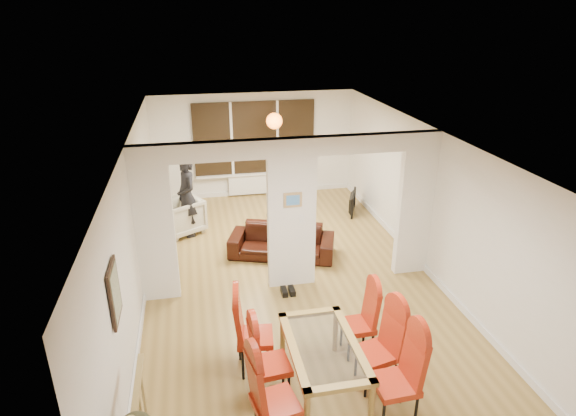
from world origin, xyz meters
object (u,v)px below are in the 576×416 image
object	(u,v)px
television	(350,202)
bottle	(288,209)
dining_table	(323,368)
coffee_table	(289,221)
person	(187,197)
bowl	(299,216)
dining_chair_la	(276,398)
dining_chair_rc	(358,321)
dining_chair_rb	(377,347)
sofa	(282,242)
dining_chair_lb	(271,360)
armchair	(180,216)
dining_chair_ra	(395,378)
dining_chair_lc	(255,331)

from	to	relation	value
television	bottle	world-z (taller)	bottle
dining_table	television	bearing A→B (deg)	68.48
dining_table	coffee_table	distance (m)	5.04
person	bowl	xyz separation A→B (m)	(2.37, -0.07, -0.62)
dining_chair_la	dining_chair_rc	xyz separation A→B (m)	(1.36, 1.22, -0.07)
dining_chair_rb	coffee_table	xyz separation A→B (m)	(-0.09, 5.02, -0.46)
sofa	bowl	world-z (taller)	sofa
television	bottle	bearing A→B (deg)	126.90
dining_chair_lb	sofa	xyz separation A→B (m)	(0.81, 3.60, -0.25)
armchair	bowl	size ratio (longest dim) A/B	3.77
dining_chair_rb	armchair	size ratio (longest dim) A/B	1.35
dining_chair_ra	person	xyz separation A→B (m)	(-2.25, 5.55, 0.27)
dining_chair_rc	television	distance (m)	5.07
sofa	person	distance (m)	2.26
armchair	person	distance (m)	0.52
dining_chair_ra	dining_chair_la	bearing A→B (deg)	178.78
dining_chair_la	bottle	world-z (taller)	dining_chair_la
coffee_table	dining_table	bearing A→B (deg)	-96.79
television	bowl	bearing A→B (deg)	135.45
person	coffee_table	size ratio (longest dim) A/B	1.86
bottle	television	bearing A→B (deg)	14.02
dining_chair_lc	coffee_table	world-z (taller)	dining_chair_lc
dining_chair_rb	television	xyz separation A→B (m)	(1.47, 5.47, -0.32)
dining_table	dining_chair_rb	xyz separation A→B (m)	(0.68, -0.02, 0.22)
armchair	person	xyz separation A→B (m)	(0.18, -0.13, 0.47)
dining_chair_ra	sofa	distance (m)	4.27
armchair	coffee_table	bearing A→B (deg)	58.02
dining_chair_lb	coffee_table	bearing A→B (deg)	70.93
dining_table	dining_chair_rb	bearing A→B (deg)	-2.09
dining_chair_ra	bowl	size ratio (longest dim) A/B	5.23
dining_chair_rb	person	distance (m)	5.48
dining_chair_ra	dining_chair_rc	world-z (taller)	dining_chair_ra
person	dining_chair_la	bearing A→B (deg)	-10.47
dining_table	dining_chair_rc	xyz separation A→B (m)	(0.66, 0.61, 0.17)
armchair	coffee_table	xyz separation A→B (m)	(2.34, -0.09, -0.28)
dining_chair_la	bowl	size ratio (longest dim) A/B	5.22
television	dining_chair_rb	bearing A→B (deg)	-172.14
dining_chair_la	bowl	distance (m)	5.71
coffee_table	bowl	distance (m)	0.27
dining_chair_lc	dining_chair_ra	bearing A→B (deg)	-31.92
dining_chair_ra	sofa	world-z (taller)	dining_chair_ra
sofa	bottle	xyz separation A→B (m)	(0.41, 1.41, 0.07)
dining_table	bottle	distance (m)	5.09
dining_chair_rc	bowl	distance (m)	4.29
dining_table	bottle	world-z (taller)	dining_table
dining_chair_rb	bowl	bearing A→B (deg)	75.40
dining_chair_lc	bottle	bearing A→B (deg)	80.41
dining_chair_lc	armchair	size ratio (longest dim) A/B	1.37
armchair	coffee_table	distance (m)	2.36
dining_chair_la	armchair	xyz separation A→B (m)	(-1.05, 5.70, -0.20)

